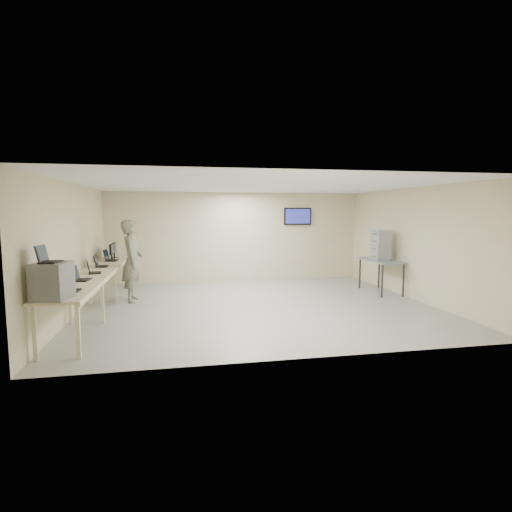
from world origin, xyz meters
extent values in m
cube|color=#9A9C92|center=(0.00, 0.00, 0.00)|extent=(8.00, 7.00, 0.01)
cube|color=white|center=(0.00, 0.00, 2.80)|extent=(8.00, 7.00, 0.01)
cube|color=beige|center=(0.00, 3.50, 1.40)|extent=(8.00, 0.01, 2.80)
cube|color=beige|center=(0.00, -3.50, 1.40)|extent=(8.00, 0.01, 2.80)
cube|color=beige|center=(-4.00, 0.00, 1.40)|extent=(0.01, 7.00, 2.80)
cube|color=beige|center=(4.00, 0.00, 1.40)|extent=(0.01, 7.00, 2.80)
cube|color=#343434|center=(2.00, 3.48, 2.05)|extent=(0.15, 0.04, 0.15)
cube|color=black|center=(2.00, 3.44, 2.05)|extent=(0.90, 0.06, 0.55)
cube|color=navy|center=(2.00, 3.40, 2.05)|extent=(0.82, 0.01, 0.47)
cube|color=tan|center=(-3.60, 0.00, 0.88)|extent=(0.75, 6.00, 0.04)
cube|color=beige|center=(-3.23, 0.00, 0.85)|extent=(0.02, 6.00, 0.06)
cube|color=beige|center=(-3.90, -2.85, 0.43)|extent=(0.06, 0.06, 0.86)
cube|color=beige|center=(-3.30, -2.85, 0.43)|extent=(0.06, 0.06, 0.86)
cube|color=beige|center=(-3.90, -0.90, 0.43)|extent=(0.06, 0.06, 0.86)
cube|color=beige|center=(-3.30, -0.90, 0.43)|extent=(0.06, 0.06, 0.86)
cube|color=beige|center=(-3.90, 0.90, 0.43)|extent=(0.06, 0.06, 0.86)
cube|color=beige|center=(-3.30, 0.90, 0.43)|extent=(0.06, 0.06, 0.86)
cube|color=beige|center=(-3.90, 2.85, 0.43)|extent=(0.06, 0.06, 0.86)
cube|color=beige|center=(-3.30, 2.85, 0.43)|extent=(0.06, 0.06, 0.86)
cube|color=slate|center=(-3.65, -2.75, 1.17)|extent=(0.54, 0.60, 0.55)
cube|color=black|center=(-3.65, -2.75, 1.46)|extent=(0.29, 0.37, 0.02)
cube|color=black|center=(-3.77, -2.75, 1.59)|extent=(0.11, 0.32, 0.24)
cube|color=black|center=(-3.76, -2.75, 1.59)|extent=(0.09, 0.28, 0.20)
cube|color=black|center=(-3.54, -2.20, 0.91)|extent=(0.28, 0.37, 0.02)
cube|color=black|center=(-3.67, -2.20, 1.05)|extent=(0.08, 0.35, 0.26)
cube|color=black|center=(-3.66, -2.20, 1.05)|extent=(0.06, 0.30, 0.22)
cube|color=black|center=(-3.61, -1.10, 0.91)|extent=(0.30, 0.39, 0.02)
cube|color=black|center=(-3.74, -1.10, 1.05)|extent=(0.11, 0.35, 0.26)
cube|color=black|center=(-3.72, -1.10, 1.05)|extent=(0.08, 0.31, 0.22)
cube|color=black|center=(-3.56, -0.20, 0.91)|extent=(0.31, 0.38, 0.02)
cube|color=black|center=(-3.68, -0.20, 1.04)|extent=(0.13, 0.33, 0.24)
cube|color=black|center=(-3.67, -0.20, 1.04)|extent=(0.10, 0.29, 0.20)
cube|color=black|center=(-3.60, 0.83, 0.91)|extent=(0.28, 0.37, 0.02)
cube|color=black|center=(-3.73, 0.83, 1.05)|extent=(0.08, 0.34, 0.26)
cube|color=black|center=(-3.71, 0.83, 1.05)|extent=(0.06, 0.30, 0.21)
cube|color=black|center=(-3.55, 2.00, 0.91)|extent=(0.31, 0.41, 0.02)
cube|color=black|center=(-3.69, 2.00, 1.06)|extent=(0.11, 0.37, 0.28)
cube|color=black|center=(-3.68, 2.00, 1.06)|extent=(0.08, 0.33, 0.23)
cylinder|color=black|center=(-3.60, 2.28, 0.91)|extent=(0.19, 0.19, 0.01)
cube|color=black|center=(-3.60, 2.28, 0.99)|extent=(0.04, 0.03, 0.15)
cube|color=black|center=(-3.60, 2.28, 1.18)|extent=(0.05, 0.43, 0.29)
cube|color=black|center=(-3.57, 2.28, 1.18)|extent=(0.00, 0.39, 0.25)
cylinder|color=black|center=(-3.60, 2.73, 0.91)|extent=(0.20, 0.20, 0.01)
cube|color=black|center=(-3.60, 2.73, 0.99)|extent=(0.04, 0.03, 0.16)
cube|color=black|center=(-3.60, 2.73, 1.19)|extent=(0.05, 0.44, 0.29)
cube|color=black|center=(-3.57, 2.73, 1.19)|extent=(0.00, 0.40, 0.25)
imported|color=#6D7355|center=(-2.93, 1.03, 1.00)|extent=(0.50, 0.74, 2.01)
cube|color=slate|center=(3.60, 0.88, 0.87)|extent=(0.70, 1.49, 0.04)
cube|color=#343434|center=(3.30, 0.24, 0.43)|extent=(0.04, 0.04, 0.85)
cube|color=#343434|center=(3.30, 1.53, 0.43)|extent=(0.04, 0.04, 0.85)
cube|color=#343434|center=(3.90, 0.24, 0.43)|extent=(0.04, 0.04, 0.85)
cube|color=#343434|center=(3.90, 1.53, 0.43)|extent=(0.04, 0.04, 0.85)
cube|color=#98A2AC|center=(3.58, 0.88, 1.00)|extent=(0.39, 0.43, 0.20)
cube|color=#98A2AC|center=(3.58, 0.88, 1.20)|extent=(0.39, 0.43, 0.20)
cube|color=#98A2AC|center=(3.58, 0.88, 1.40)|extent=(0.39, 0.43, 0.20)
cube|color=#98A2AC|center=(3.58, 0.88, 1.61)|extent=(0.39, 0.43, 0.20)
camera|label=1|loc=(-1.79, -9.04, 2.19)|focal=28.00mm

